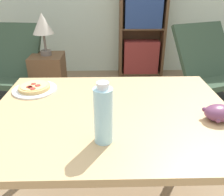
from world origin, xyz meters
TOP-DOWN VIEW (x-y plane):
  - dining_table at (-0.09, 0.03)m, footprint 1.20×0.91m
  - pizza_on_plate at (-0.53, 0.29)m, footprint 0.25×0.25m
  - grape_bunch at (0.40, -0.07)m, footprint 0.14×0.11m
  - drink_bottle at (-0.13, -0.21)m, footprint 0.08×0.08m
  - lounge_chair_near at (-1.19, 1.43)m, footprint 0.74×0.84m
  - lounge_chair_far at (1.02, 1.39)m, footprint 0.85×0.94m
  - bookshelf at (0.41, 2.46)m, footprint 0.65×0.27m
  - side_table at (-0.75, 1.46)m, footprint 0.34×0.34m
  - table_lamp at (-0.75, 1.46)m, footprint 0.21×0.21m

SIDE VIEW (x-z plane):
  - lounge_chair_near at x=-1.19m, z-range -0.15..0.73m
  - lounge_chair_far at x=1.02m, z-range -0.15..0.73m
  - side_table at x=-0.75m, z-range 0.00..0.59m
  - bookshelf at x=0.41m, z-range -0.06..1.32m
  - dining_table at x=-0.09m, z-range 0.27..0.99m
  - pizza_on_plate at x=-0.53m, z-range 0.72..0.76m
  - grape_bunch at x=0.40m, z-range 0.72..0.80m
  - drink_bottle at x=-0.13m, z-range 0.72..0.97m
  - table_lamp at x=-0.75m, z-range 0.68..1.11m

